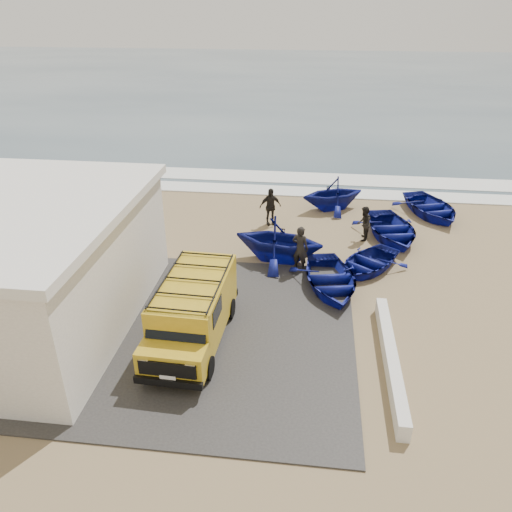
{
  "coord_description": "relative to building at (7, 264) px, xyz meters",
  "views": [
    {
      "loc": [
        2.4,
        -15.36,
        9.99
      ],
      "look_at": [
        0.35,
        1.44,
        1.2
      ],
      "focal_mm": 35.0,
      "sensor_mm": 36.0,
      "label": 1
    }
  ],
  "objects": [
    {
      "name": "building",
      "position": [
        0.0,
        0.0,
        0.0
      ],
      "size": [
        8.4,
        9.4,
        4.3
      ],
      "color": "white",
      "rests_on": "ground"
    },
    {
      "name": "fisherman_middle",
      "position": [
        12.26,
        7.96,
        -1.35
      ],
      "size": [
        0.75,
        0.89,
        1.62
      ],
      "primitive_type": "imported",
      "rotation": [
        0.0,
        0.0,
        -1.76
      ],
      "color": "black",
      "rests_on": "ground"
    },
    {
      "name": "boat_near_left",
      "position": [
        10.72,
        3.37,
        -1.75
      ],
      "size": [
        3.56,
        4.45,
        0.82
      ],
      "primitive_type": "imported",
      "rotation": [
        0.0,
        0.0,
        0.2
      ],
      "color": "navy",
      "rests_on": "ground"
    },
    {
      "name": "fisherman_back",
      "position": [
        7.84,
        9.23,
        -1.23
      ],
      "size": [
        1.18,
        0.85,
        1.86
      ],
      "primitive_type": "imported",
      "rotation": [
        0.0,
        0.0,
        0.41
      ],
      "color": "black",
      "rests_on": "ground"
    },
    {
      "name": "parapet",
      "position": [
        12.5,
        -1.0,
        -1.89
      ],
      "size": [
        0.35,
        6.0,
        0.55
      ],
      "primitive_type": "cube",
      "color": "silver",
      "rests_on": "ground"
    },
    {
      "name": "boat_mid_left",
      "position": [
        8.56,
        5.44,
        -1.18
      ],
      "size": [
        4.31,
        3.91,
        1.98
      ],
      "primitive_type": "imported",
      "rotation": [
        0.0,
        0.0,
        1.37
      ],
      "color": "navy",
      "rests_on": "ground"
    },
    {
      "name": "van",
      "position": [
        6.29,
        -0.41,
        -1.0
      ],
      "size": [
        2.19,
        5.1,
        2.16
      ],
      "rotation": [
        0.0,
        0.0,
        -0.04
      ],
      "color": "gold",
      "rests_on": "ground"
    },
    {
      "name": "fisherman_front",
      "position": [
        9.49,
        4.81,
        -1.21
      ],
      "size": [
        0.81,
        0.66,
        1.91
      ],
      "primitive_type": "imported",
      "rotation": [
        0.0,
        0.0,
        2.81
      ],
      "color": "black",
      "rests_on": "ground"
    },
    {
      "name": "boat_near_right",
      "position": [
        12.26,
        5.05,
        -1.8
      ],
      "size": [
        4.07,
        4.26,
        0.72
      ],
      "primitive_type": "imported",
      "rotation": [
        0.0,
        0.0,
        -0.65
      ],
      "color": "navy",
      "rests_on": "ground"
    },
    {
      "name": "surf_line",
      "position": [
        7.5,
        14.0,
        -2.13
      ],
      "size": [
        180.0,
        1.6,
        0.06
      ],
      "primitive_type": "cube",
      "color": "white",
      "rests_on": "ground"
    },
    {
      "name": "boat_far_right",
      "position": [
        15.93,
        11.38,
        -1.73
      ],
      "size": [
        4.17,
        4.92,
        0.87
      ],
      "primitive_type": "imported",
      "rotation": [
        0.0,
        0.0,
        0.32
      ],
      "color": "navy",
      "rests_on": "ground"
    },
    {
      "name": "surf_wash",
      "position": [
        7.5,
        16.5,
        -2.14
      ],
      "size": [
        180.0,
        2.2,
        0.04
      ],
      "primitive_type": "cube",
      "color": "white",
      "rests_on": "ground"
    },
    {
      "name": "ocean",
      "position": [
        7.5,
        58.0,
        -2.16
      ],
      "size": [
        180.0,
        88.0,
        0.01
      ],
      "primitive_type": "cube",
      "color": "#385166",
      "rests_on": "ground"
    },
    {
      "name": "slab",
      "position": [
        5.5,
        -0.0,
        -2.14
      ],
      "size": [
        12.0,
        10.0,
        0.05
      ],
      "primitive_type": "cube",
      "color": "#373532",
      "rests_on": "ground"
    },
    {
      "name": "ground",
      "position": [
        7.5,
        2.0,
        -2.16
      ],
      "size": [
        160.0,
        160.0,
        0.0
      ],
      "primitive_type": "plane",
      "color": "#8F7853"
    },
    {
      "name": "boat_far_left",
      "position": [
        10.9,
        11.61,
        -1.28
      ],
      "size": [
        4.25,
        4.03,
        1.76
      ],
      "primitive_type": "imported",
      "rotation": [
        0.0,
        0.0,
        -1.13
      ],
      "color": "navy",
      "rests_on": "ground"
    },
    {
      "name": "boat_mid_right",
      "position": [
        13.59,
        8.34,
        -1.72
      ],
      "size": [
        3.8,
        4.75,
        0.88
      ],
      "primitive_type": "imported",
      "rotation": [
        0.0,
        0.0,
        0.2
      ],
      "color": "navy",
      "rests_on": "ground"
    }
  ]
}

